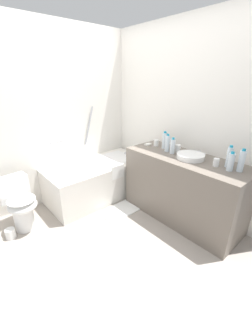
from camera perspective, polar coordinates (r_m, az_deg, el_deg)
name	(u,v)px	position (r m, az deg, el deg)	size (l,w,h in m)	color
ground_plane	(96,239)	(2.62, -8.02, -18.56)	(3.80, 3.80, 0.00)	#9E9389
wall_back_tiled	(40,120)	(3.14, -22.25, 12.01)	(3.20, 0.10, 2.43)	silver
wall_right_mirror	(181,120)	(3.02, 14.69, 12.56)	(0.10, 2.80, 2.43)	silver
bathtub	(98,178)	(3.31, -7.69, -2.83)	(1.55, 0.74, 1.34)	silver
toilet	(20,203)	(2.88, -26.94, -8.49)	(0.38, 0.52, 0.66)	white
vanity_counter	(182,188)	(2.81, 15.01, -5.37)	(0.59, 1.53, 0.86)	#6B6056
sink_basin	(190,156)	(2.60, 17.11, 3.08)	(0.33, 0.33, 0.06)	white
sink_faucet	(199,153)	(2.76, 19.26, 3.91)	(0.12, 0.15, 0.06)	#B1B1B6
water_bottle_0	(231,162)	(2.38, 26.60, 1.48)	(0.06, 0.06, 0.21)	silver
water_bottle_1	(229,157)	(2.47, 26.25, 2.72)	(0.06, 0.06, 0.24)	silver
water_bottle_2	(167,143)	(2.77, 11.19, 6.59)	(0.06, 0.06, 0.23)	silver
water_bottle_3	(173,146)	(2.71, 12.54, 5.81)	(0.06, 0.06, 0.21)	silver
water_bottle_4	(165,140)	(2.89, 10.45, 7.37)	(0.07, 0.07, 0.23)	silver
water_bottle_5	(242,161)	(2.41, 28.88, 1.69)	(0.06, 0.06, 0.24)	silver
drinking_glass_0	(216,162)	(2.46, 23.27, 1.41)	(0.06, 0.06, 0.09)	white
drinking_glass_1	(156,143)	(3.00, 8.20, 6.75)	(0.07, 0.07, 0.09)	white
drinking_glass_2	(178,149)	(2.78, 13.91, 5.15)	(0.07, 0.07, 0.10)	white
soap_dish	(148,144)	(3.03, 6.01, 6.41)	(0.09, 0.06, 0.02)	white
bath_mat	(123,209)	(3.07, -0.80, -11.11)	(0.65, 0.33, 0.01)	white
toilet_paper_roll	(10,234)	(2.91, -28.89, -15.33)	(0.11, 0.11, 0.12)	white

